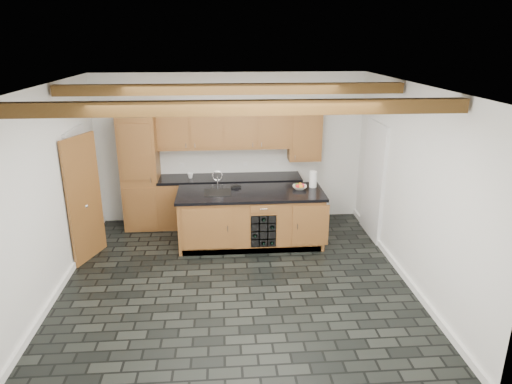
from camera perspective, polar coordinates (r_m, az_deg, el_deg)
ground at (r=6.83m, az=-2.51°, el=-11.00°), size 5.00×5.00×0.00m
room_shell at (r=6.72m, az=-3.57°, el=2.65°), size 5.01×5.00×5.00m
back_cabinetry at (r=8.51m, az=-5.64°, el=2.24°), size 3.65×0.62×2.20m
island at (r=7.79m, az=-0.62°, el=-3.26°), size 2.48×0.96×0.93m
faucet at (r=7.65m, az=-4.82°, el=0.24°), size 0.45×0.40×0.34m
kitchen_scale at (r=7.86m, az=-2.52°, el=0.70°), size 0.18×0.13×0.05m
fruit_bowl at (r=7.81m, az=5.48°, el=0.57°), size 0.29×0.29×0.06m
fruit_cluster at (r=7.80m, az=5.48°, el=0.80°), size 0.16×0.17×0.07m
paper_towel at (r=7.92m, az=7.14°, el=1.59°), size 0.13×0.13×0.28m
mug at (r=8.47m, az=-8.21°, el=2.04°), size 0.11×0.11×0.10m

